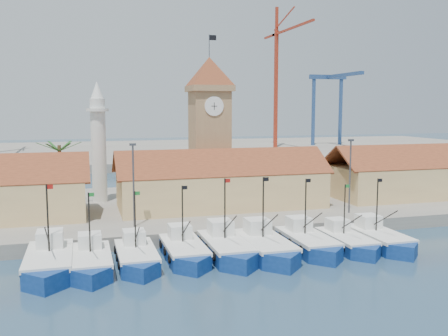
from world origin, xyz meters
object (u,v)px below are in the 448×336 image
object	(u,v)px
clock_tower	(210,125)
minaret	(98,142)
boat_0	(49,264)
boat_4	(228,249)

from	to	relation	value
clock_tower	minaret	size ratio (longest dim) A/B	1.39
boat_0	minaret	size ratio (longest dim) A/B	0.66
boat_4	clock_tower	bearing A→B (deg)	79.81
clock_tower	minaret	bearing A→B (deg)	172.39
minaret	clock_tower	bearing A→B (deg)	-7.61
boat_4	clock_tower	distance (m)	25.85
boat_4	minaret	bearing A→B (deg)	113.53
clock_tower	minaret	world-z (taller)	clock_tower
clock_tower	minaret	distance (m)	15.30
boat_0	clock_tower	xyz separation A→B (m)	(20.27, 23.11, 11.12)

